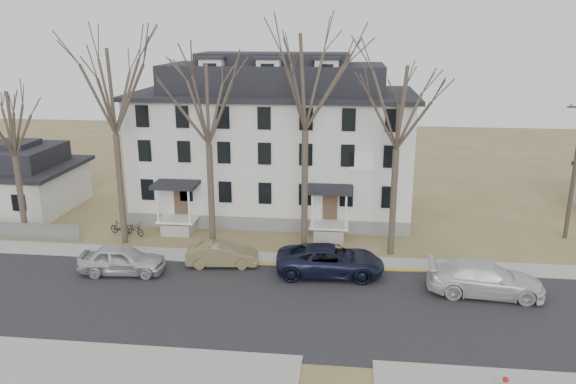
# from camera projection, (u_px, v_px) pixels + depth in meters

# --- Properties ---
(ground) EXTENTS (120.00, 120.00, 0.00)m
(ground) POSITION_uv_depth(u_px,v_px,m) (266.00, 325.00, 26.89)
(ground) COLOR olive
(ground) RESTS_ON ground
(main_road) EXTENTS (120.00, 10.00, 0.04)m
(main_road) POSITION_uv_depth(u_px,v_px,m) (272.00, 306.00, 28.80)
(main_road) COLOR #27272A
(main_road) RESTS_ON ground
(far_sidewalk) EXTENTS (120.00, 2.00, 0.08)m
(far_sidewalk) POSITION_uv_depth(u_px,v_px,m) (285.00, 260.00, 34.53)
(far_sidewalk) COLOR #A09F97
(far_sidewalk) RESTS_ON ground
(near_sidewalk_left) EXTENTS (20.00, 5.00, 0.08)m
(near_sidewalk_left) POSITION_uv_depth(u_px,v_px,m) (55.00, 376.00, 22.99)
(near_sidewalk_left) COLOR #A09F97
(near_sidewalk_left) RESTS_ON ground
(yellow_curb) EXTENTS (14.00, 0.25, 0.06)m
(yellow_curb) POSITION_uv_depth(u_px,v_px,m) (368.00, 270.00, 33.13)
(yellow_curb) COLOR gold
(yellow_curb) RESTS_ON ground
(boarding_house) EXTENTS (20.80, 12.36, 12.05)m
(boarding_house) POSITION_uv_depth(u_px,v_px,m) (275.00, 143.00, 42.76)
(boarding_house) COLOR slate
(boarding_house) RESTS_ON ground
(small_house) EXTENTS (8.70, 8.70, 5.00)m
(small_house) POSITION_uv_depth(u_px,v_px,m) (19.00, 181.00, 43.93)
(small_house) COLOR silver
(small_house) RESTS_ON ground
(tree_far_left) EXTENTS (8.40, 8.40, 13.72)m
(tree_far_left) POSITION_uv_depth(u_px,v_px,m) (112.00, 85.00, 34.57)
(tree_far_left) COLOR #473B31
(tree_far_left) RESTS_ON ground
(tree_mid_left) EXTENTS (7.80, 7.80, 12.74)m
(tree_mid_left) POSITION_uv_depth(u_px,v_px,m) (207.00, 99.00, 34.13)
(tree_mid_left) COLOR #473B31
(tree_mid_left) RESTS_ON ground
(tree_center) EXTENTS (9.00, 9.00, 14.70)m
(tree_center) POSITION_uv_depth(u_px,v_px,m) (306.00, 75.00, 33.06)
(tree_center) COLOR #473B31
(tree_center) RESTS_ON ground
(tree_mid_right) EXTENTS (7.80, 7.80, 12.74)m
(tree_mid_right) POSITION_uv_depth(u_px,v_px,m) (399.00, 101.00, 32.88)
(tree_mid_right) COLOR #473B31
(tree_mid_right) RESTS_ON ground
(tree_bungalow) EXTENTS (6.60, 6.60, 10.78)m
(tree_bungalow) POSITION_uv_depth(u_px,v_px,m) (10.00, 119.00, 35.95)
(tree_bungalow) COLOR #473B31
(tree_bungalow) RESTS_ON ground
(utility_pole_far) EXTENTS (2.00, 0.28, 9.50)m
(utility_pole_far) POSITION_uv_depth(u_px,v_px,m) (575.00, 168.00, 36.88)
(utility_pole_far) COLOR #3D3023
(utility_pole_far) RESTS_ON ground
(car_silver) EXTENTS (5.03, 2.32, 1.67)m
(car_silver) POSITION_uv_depth(u_px,v_px,m) (122.00, 260.00, 32.40)
(car_silver) COLOR silver
(car_silver) RESTS_ON ground
(car_tan) EXTENTS (4.39, 1.97, 1.40)m
(car_tan) POSITION_uv_depth(u_px,v_px,m) (222.00, 255.00, 33.49)
(car_tan) COLOR olive
(car_tan) RESTS_ON ground
(car_navy) EXTENTS (6.31, 3.15, 1.72)m
(car_navy) POSITION_uv_depth(u_px,v_px,m) (330.00, 261.00, 32.24)
(car_navy) COLOR black
(car_navy) RESTS_ON ground
(car_white) EXTENTS (6.19, 2.83, 1.76)m
(car_white) POSITION_uv_depth(u_px,v_px,m) (485.00, 279.00, 29.81)
(car_white) COLOR silver
(car_white) RESTS_ON ground
(bicycle_left) EXTENTS (1.83, 1.35, 0.92)m
(bicycle_left) POSITION_uv_depth(u_px,v_px,m) (135.00, 229.00, 38.57)
(bicycle_left) COLOR black
(bicycle_left) RESTS_ON ground
(bicycle_right) EXTENTS (1.59, 0.75, 0.92)m
(bicycle_right) POSITION_uv_depth(u_px,v_px,m) (120.00, 228.00, 38.78)
(bicycle_right) COLOR black
(bicycle_right) RESTS_ON ground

